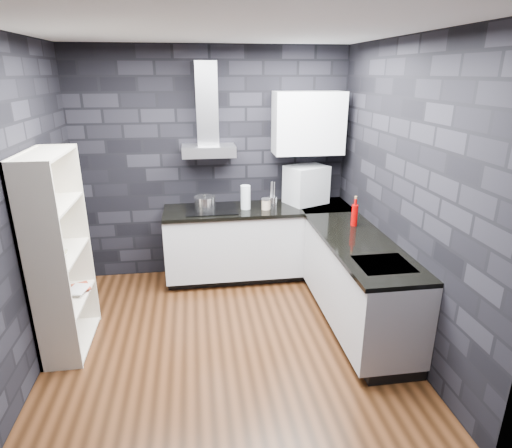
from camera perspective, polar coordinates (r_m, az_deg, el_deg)
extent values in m
plane|color=#452512|center=(4.21, -3.98, -15.28)|extent=(3.20, 3.20, 0.00)
plane|color=white|center=(3.47, -5.12, 24.46)|extent=(3.20, 3.20, 0.00)
cube|color=black|center=(5.18, -5.77, 7.79)|extent=(3.20, 0.05, 2.70)
cube|color=black|center=(2.11, -1.29, -10.22)|extent=(3.20, 0.05, 2.70)
cube|color=black|center=(3.87, -29.25, 1.26)|extent=(0.05, 3.20, 2.70)
cube|color=black|center=(4.05, 19.17, 3.43)|extent=(0.05, 3.20, 2.70)
cube|color=black|center=(5.38, 0.21, -6.32)|extent=(2.18, 0.50, 0.10)
cube|color=black|center=(4.53, 13.45, -12.27)|extent=(0.50, 1.78, 0.10)
cube|color=silver|center=(5.17, 0.29, -2.23)|extent=(2.20, 0.60, 0.76)
cube|color=silver|center=(4.31, 13.40, -7.47)|extent=(0.60, 1.80, 0.76)
cube|color=black|center=(5.03, 0.31, 1.97)|extent=(2.20, 0.62, 0.04)
cube|color=black|center=(4.14, 13.70, -2.54)|extent=(0.62, 1.80, 0.04)
cube|color=black|center=(5.21, 9.03, 2.36)|extent=(0.62, 0.62, 0.04)
cube|color=#BBBAC0|center=(4.95, -6.32, 9.69)|extent=(0.60, 0.34, 0.12)
cube|color=#BBBAC0|center=(4.96, -6.58, 15.64)|extent=(0.24, 0.20, 0.90)
cube|color=white|center=(5.08, 6.99, 13.21)|extent=(0.80, 0.35, 0.70)
cube|color=black|center=(4.98, -5.98, 2.00)|extent=(0.58, 0.50, 0.01)
cube|color=#BBBAC0|center=(3.72, 16.66, -5.17)|extent=(0.44, 0.40, 0.01)
cylinder|color=silver|center=(4.93, -6.81, 2.72)|extent=(0.27, 0.27, 0.14)
cylinder|color=white|center=(4.95, -1.41, 3.59)|extent=(0.15, 0.15, 0.28)
cylinder|color=#CEB394|center=(4.94, 1.30, 2.60)|extent=(0.12, 0.12, 0.12)
cylinder|color=silver|center=(4.98, 2.17, 2.87)|extent=(0.13, 0.13, 0.14)
cube|color=silver|center=(5.19, 6.70, 5.22)|extent=(0.56, 0.51, 0.46)
cylinder|color=#9F0202|center=(4.52, 12.99, 1.13)|extent=(0.08, 0.08, 0.22)
cube|color=beige|center=(4.10, -24.74, -3.80)|extent=(0.55, 0.86, 1.80)
imported|color=white|center=(4.01, -25.12, -3.78)|extent=(0.23, 0.23, 0.05)
imported|color=maroon|center=(4.36, -23.39, -6.95)|extent=(0.14, 0.08, 0.20)
imported|color=#B2B2B2|center=(4.35, -23.75, -6.77)|extent=(0.16, 0.05, 0.22)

